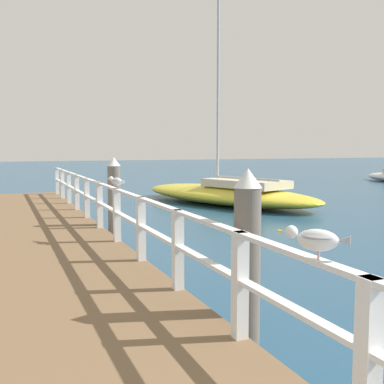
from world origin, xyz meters
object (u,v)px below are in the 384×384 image
seagull_foreground (316,239)px  seagull_background (116,181)px  dock_piling_near (247,266)px  boat_1 (227,193)px  dock_piling_far (114,203)px

seagull_foreground → seagull_background: (0.00, 5.78, 0.00)m
dock_piling_near → boat_1: size_ratio=0.22×
dock_piling_near → boat_1: 13.86m
dock_piling_near → seagull_foreground: dock_piling_near is taller
dock_piling_near → dock_piling_far: 6.01m
dock_piling_near → seagull_background: bearing=95.3°
seagull_background → boat_1: boat_1 is taller
seagull_foreground → seagull_background: bearing=43.9°
seagull_foreground → seagull_background: size_ratio=0.82×
dock_piling_far → boat_1: boat_1 is taller
dock_piling_far → seagull_background: bearing=-101.7°
seagull_foreground → seagull_background: 5.78m
boat_1 → seagull_background: bearing=-147.3°
seagull_foreground → boat_1: size_ratio=0.04×
boat_1 → dock_piling_far: bearing=-152.7°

